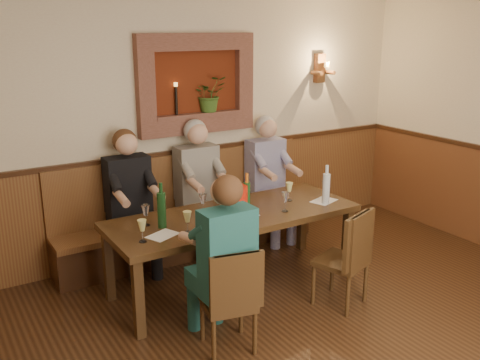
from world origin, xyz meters
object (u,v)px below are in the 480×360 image
object	(u,v)px
person_bench_mid	(201,201)
spittoon_bucket	(235,200)
dining_table	(234,221)
person_chair_front	(222,275)
wine_bottle_green_b	(162,209)
chair_near_left	(229,320)
person_bench_left	(133,214)
person_bench_right	(269,189)
bench	(190,225)
wine_bottle_green_a	(247,196)
chair_near_right	(342,277)
water_bottle	(326,188)

from	to	relation	value
person_bench_mid	spittoon_bucket	world-z (taller)	person_bench_mid
dining_table	spittoon_bucket	size ratio (longest dim) A/B	9.01
person_chair_front	wine_bottle_green_b	xyz separation A→B (m)	(-0.14, 0.80, 0.33)
chair_near_left	person_chair_front	distance (m)	0.35
person_bench_left	person_bench_mid	size ratio (longest dim) A/B	0.98
person_bench_mid	spittoon_bucket	bearing A→B (deg)	-95.10
person_bench_mid	person_bench_right	xyz separation A→B (m)	(0.90, 0.00, -0.02)
person_bench_left	person_bench_mid	xyz separation A→B (m)	(0.78, -0.00, 0.01)
bench	person_bench_right	distance (m)	1.04
person_bench_right	wine_bottle_green_a	world-z (taller)	person_bench_right
chair_near_right	wine_bottle_green_a	xyz separation A→B (m)	(-0.50, 0.82, 0.63)
chair_near_left	wine_bottle_green_a	world-z (taller)	wine_bottle_green_a
bench	person_bench_mid	bearing A→B (deg)	-50.92
person_bench_left	bench	bearing A→B (deg)	8.77
wine_bottle_green_b	water_bottle	distance (m)	1.67
bench	chair_near_right	world-z (taller)	bench
bench	person_chair_front	xyz separation A→B (m)	(-0.58, -1.72, 0.26)
chair_near_left	person_bench_left	size ratio (longest dim) A/B	0.59
person_bench_left	person_chair_front	xyz separation A→B (m)	(0.12, -1.61, -0.03)
person_bench_mid	chair_near_left	bearing A→B (deg)	-111.29
wine_bottle_green_b	person_chair_front	bearing A→B (deg)	-79.92
bench	spittoon_bucket	world-z (taller)	bench
chair_near_left	person_bench_right	distance (m)	2.36
dining_table	person_bench_mid	xyz separation A→B (m)	(0.09, 0.84, -0.05)
person_bench_left	person_chair_front	distance (m)	1.62
dining_table	wine_bottle_green_b	world-z (taller)	wine_bottle_green_b
person_bench_mid	wine_bottle_green_b	distance (m)	1.19
person_bench_right	water_bottle	bearing A→B (deg)	-93.41
dining_table	bench	xyz separation A→B (m)	(0.00, 0.94, -0.35)
wine_bottle_green_b	bench	bearing A→B (deg)	52.02
dining_table	chair_near_right	world-z (taller)	chair_near_right
person_chair_front	person_bench_mid	bearing A→B (deg)	67.52
person_bench_left	wine_bottle_green_b	xyz separation A→B (m)	(-0.03, -0.82, 0.30)
person_bench_mid	spittoon_bucket	distance (m)	0.88
chair_near_left	chair_near_right	distance (m)	1.24
person_bench_right	water_bottle	world-z (taller)	person_bench_right
chair_near_left	chair_near_right	world-z (taller)	chair_near_right
person_bench_left	person_bench_mid	world-z (taller)	person_bench_mid
chair_near_left	wine_bottle_green_a	xyz separation A→B (m)	(0.73, 0.89, 0.65)
person_bench_right	dining_table	bearing A→B (deg)	-139.85
spittoon_bucket	water_bottle	size ratio (longest dim) A/B	0.68
person_bench_mid	wine_bottle_green_a	bearing A→B (deg)	-85.88
person_bench_right	wine_bottle_green_a	distance (m)	1.22
spittoon_bucket	water_bottle	xyz separation A→B (m)	(0.91, -0.23, 0.03)
dining_table	person_bench_left	size ratio (longest dim) A/B	1.63
dining_table	person_bench_right	bearing A→B (deg)	40.15
chair_near_left	spittoon_bucket	size ratio (longest dim) A/B	3.25
person_bench_right	water_bottle	size ratio (longest dim) A/B	3.72
dining_table	wine_bottle_green_b	xyz separation A→B (m)	(-0.72, 0.02, 0.24)
chair_near_right	wine_bottle_green_b	size ratio (longest dim) A/B	2.25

